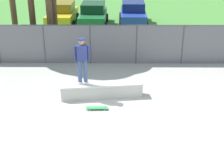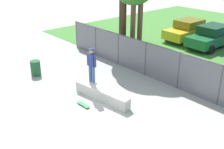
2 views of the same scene
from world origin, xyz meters
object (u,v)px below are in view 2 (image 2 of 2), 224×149
Objects in this scene: car_yellow at (188,30)px; trash_bin at (36,68)px; concrete_ledge at (102,95)px; skateboarder at (92,65)px; skateboard at (83,104)px; car_green at (212,36)px.

car_yellow reaches higher than trash_bin.
skateboarder is (-0.73, -0.00, 1.32)m from concrete_ledge.
skateboard is 0.19× the size of car_green.
skateboard is at bearing -0.37° from trash_bin.
car_yellow is 2.29m from car_green.
skateboarder reaches higher than car_green.
concrete_ledge reaches higher than skateboard.
car_green reaches higher than trash_bin.
skateboarder is at bearing -77.54° from car_yellow.
trash_bin is at bearing 179.63° from skateboard.
trash_bin is (-4.10, -0.97, -1.18)m from skateboarder.
concrete_ledge is 12.05m from car_yellow.
trash_bin is (-3.81, -12.30, -0.40)m from car_green.
car_yellow is at bearing 173.53° from car_green.
skateboarder is 11.89m from car_yellow.
concrete_ledge is at bearing 0.19° from skateboarder.
car_green is at bearing 91.46° from skateboarder.
car_yellow is 12.66m from trash_bin.
skateboard is 0.19× the size of car_yellow.
skateboard is at bearing -85.93° from car_green.
concrete_ledge is 11.38m from car_green.
car_green is 4.85× the size of trash_bin.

